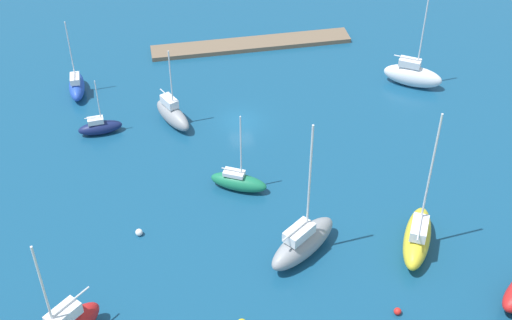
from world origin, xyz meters
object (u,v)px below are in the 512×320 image
at_px(sailboat_navy_by_breakwater, 100,127).
at_px(mooring_buoy_white, 139,232).
at_px(sailboat_gray_center_basin, 172,114).
at_px(pier_dock, 251,44).
at_px(sailboat_green_along_channel, 238,181).
at_px(sailboat_gray_near_pier, 303,242).
at_px(sailboat_white_inner_mooring, 413,75).
at_px(mooring_buoy_red, 398,311).
at_px(sailboat_blue_west_end, 77,86).
at_px(sailboat_yellow_east_end, 417,237).

relative_size(sailboat_navy_by_breakwater, mooring_buoy_white, 9.97).
bearing_deg(sailboat_navy_by_breakwater, sailboat_gray_center_basin, -2.61).
xyz_separation_m(pier_dock, mooring_buoy_white, (15.93, 30.97, 0.05)).
relative_size(pier_dock, sailboat_green_along_channel, 2.92).
distance_m(pier_dock, sailboat_gray_near_pier, 36.02).
distance_m(sailboat_white_inner_mooring, mooring_buoy_red, 33.94).
bearing_deg(sailboat_green_along_channel, sailboat_blue_west_end, 155.26).
xyz_separation_m(sailboat_white_inner_mooring, mooring_buoy_white, (32.53, 18.68, -1.07)).
xyz_separation_m(sailboat_blue_west_end, mooring_buoy_white, (-5.50, 24.07, -0.77)).
height_order(sailboat_navy_by_breakwater, mooring_buoy_red, sailboat_navy_by_breakwater).
bearing_deg(sailboat_gray_center_basin, mooring_buoy_white, -40.95).
bearing_deg(sailboat_navy_by_breakwater, pier_dock, 33.00).
distance_m(pier_dock, sailboat_blue_west_end, 22.53).
relative_size(sailboat_gray_near_pier, sailboat_green_along_channel, 1.59).
bearing_deg(sailboat_gray_near_pier, sailboat_blue_west_end, 86.62).
bearing_deg(sailboat_white_inner_mooring, mooring_buoy_white, -117.60).
height_order(pier_dock, sailboat_gray_center_basin, sailboat_gray_center_basin).
relative_size(sailboat_yellow_east_end, mooring_buoy_white, 21.73).
height_order(pier_dock, sailboat_yellow_east_end, sailboat_yellow_east_end).
distance_m(sailboat_navy_by_breakwater, sailboat_blue_west_end, 8.42).
bearing_deg(sailboat_white_inner_mooring, sailboat_green_along_channel, -115.55).
xyz_separation_m(sailboat_gray_near_pier, sailboat_yellow_east_end, (-9.88, 1.24, -0.00)).
bearing_deg(sailboat_gray_center_basin, sailboat_yellow_east_end, 14.98).
bearing_deg(sailboat_gray_near_pier, sailboat_gray_center_basin, 76.24).
bearing_deg(sailboat_gray_near_pier, sailboat_yellow_east_end, -44.09).
bearing_deg(sailboat_gray_center_basin, sailboat_white_inner_mooring, 69.61).
xyz_separation_m(sailboat_navy_by_breakwater, mooring_buoy_red, (-22.77, 28.73, -0.50)).
relative_size(pier_dock, sailboat_white_inner_mooring, 2.12).
bearing_deg(sailboat_green_along_channel, sailboat_navy_by_breakwater, 165.48).
distance_m(sailboat_blue_west_end, sailboat_gray_center_basin, 12.74).
xyz_separation_m(sailboat_gray_near_pier, sailboat_green_along_channel, (3.98, -9.48, -0.56)).
height_order(sailboat_gray_near_pier, sailboat_navy_by_breakwater, sailboat_gray_near_pier).
bearing_deg(pier_dock, sailboat_yellow_east_end, 101.72).
xyz_separation_m(sailboat_green_along_channel, sailboat_yellow_east_end, (-13.87, 10.72, 0.56)).
distance_m(pier_dock, mooring_buoy_white, 34.82).
bearing_deg(mooring_buoy_red, sailboat_blue_west_end, -55.61).
height_order(sailboat_green_along_channel, mooring_buoy_red, sailboat_green_along_channel).
xyz_separation_m(pier_dock, sailboat_yellow_east_end, (-7.71, 37.17, 1.19)).
xyz_separation_m(sailboat_yellow_east_end, sailboat_white_inner_mooring, (-8.89, -24.88, -0.06)).
bearing_deg(sailboat_blue_west_end, sailboat_gray_center_basin, -127.50).
xyz_separation_m(sailboat_white_inner_mooring, sailboat_gray_center_basin, (27.90, 2.32, -0.18)).
xyz_separation_m(sailboat_yellow_east_end, mooring_buoy_white, (23.64, -6.21, -1.14)).
xyz_separation_m(sailboat_green_along_channel, sailboat_blue_west_end, (15.28, -19.56, 0.19)).
distance_m(sailboat_gray_near_pier, mooring_buoy_red, 9.82).
bearing_deg(sailboat_white_inner_mooring, sailboat_yellow_east_end, -77.12).
bearing_deg(mooring_buoy_red, sailboat_yellow_east_end, -121.34).
xyz_separation_m(sailboat_gray_near_pier, mooring_buoy_white, (13.76, -4.97, -1.14)).
relative_size(sailboat_green_along_channel, mooring_buoy_red, 14.09).
bearing_deg(mooring_buoy_red, sailboat_navy_by_breakwater, -51.60).
bearing_deg(sailboat_blue_west_end, sailboat_gray_near_pier, -146.65).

